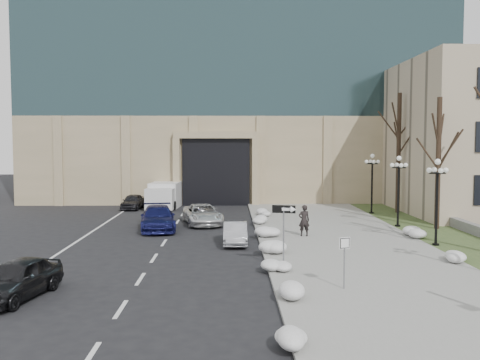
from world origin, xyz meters
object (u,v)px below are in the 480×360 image
object	(u,v)px
car_c	(158,218)
box_truck	(166,195)
pedestrian	(304,220)
lamppost_d	(372,175)
car_e	(133,202)
lamppost_b	(437,190)
car_b	(235,233)
keep_sign	(344,252)
lamppost_c	(399,181)
one_way_sign	(288,217)
car_a	(17,279)
car_d	(203,214)

from	to	relation	value
car_c	box_truck	world-z (taller)	box_truck
pedestrian	lamppost_d	world-z (taller)	lamppost_d
car_e	lamppost_b	world-z (taller)	lamppost_b
car_b	lamppost_d	size ratio (longest dim) A/B	0.78
keep_sign	lamppost_d	size ratio (longest dim) A/B	0.44
pedestrian	box_truck	bearing A→B (deg)	-64.68
pedestrian	keep_sign	distance (m)	11.43
car_b	box_truck	bearing A→B (deg)	108.59
pedestrian	lamppost_c	world-z (taller)	lamppost_c
pedestrian	one_way_sign	bearing A→B (deg)	69.86
pedestrian	lamppost_d	bearing A→B (deg)	-130.70
car_a	one_way_sign	bearing A→B (deg)	33.12
box_truck	lamppost_c	size ratio (longest dim) A/B	1.47
car_e	lamppost_b	bearing A→B (deg)	-37.83
car_b	one_way_sign	distance (m)	6.75
one_way_sign	pedestrian	bearing A→B (deg)	90.49
lamppost_b	car_c	bearing A→B (deg)	159.22
car_c	box_truck	size ratio (longest dim) A/B	0.76
car_c	one_way_sign	size ratio (longest dim) A/B	1.84
car_e	box_truck	size ratio (longest dim) A/B	0.53
car_d	one_way_sign	bearing A→B (deg)	-83.11
car_b	one_way_sign	xyz separation A→B (m)	(2.23, -6.12, 1.77)
lamppost_c	lamppost_d	size ratio (longest dim) A/B	1.00
lamppost_c	box_truck	bearing A→B (deg)	144.12
car_a	car_b	bearing A→B (deg)	63.34
car_b	lamppost_b	world-z (taller)	lamppost_b
car_a	car_c	xyz separation A→B (m)	(3.07, 15.11, 0.05)
car_e	lamppost_d	bearing A→B (deg)	-8.07
car_b	keep_sign	world-z (taller)	keep_sign
car_e	box_truck	xyz separation A→B (m)	(2.65, 1.62, 0.41)
keep_sign	car_b	bearing A→B (deg)	96.16
pedestrian	car_e	bearing A→B (deg)	-55.19
lamppost_c	car_b	bearing A→B (deg)	-153.13
car_e	box_truck	world-z (taller)	box_truck
box_truck	car_b	bearing A→B (deg)	-67.17
box_truck	lamppost_b	xyz separation A→B (m)	(16.65, -18.54, 2.02)
car_d	lamppost_b	bearing A→B (deg)	-43.74
car_a	keep_sign	xyz separation A→B (m)	(11.99, 0.61, 0.81)
car_d	lamppost_b	size ratio (longest dim) A/B	1.05
keep_sign	lamppost_b	world-z (taller)	lamppost_b
car_d	lamppost_d	xyz separation A→B (m)	(12.96, 4.78, 2.38)
box_truck	car_c	bearing A→B (deg)	-81.44
pedestrian	lamppost_c	size ratio (longest dim) A/B	0.39
lamppost_b	car_e	bearing A→B (deg)	138.76
car_d	lamppost_c	size ratio (longest dim) A/B	1.05
car_a	car_c	distance (m)	15.42
car_b	one_way_sign	size ratio (longest dim) A/B	1.29
car_b	car_e	size ratio (longest dim) A/B	0.99
keep_sign	lamppost_b	distance (m)	11.02
car_a	lamppost_d	distance (m)	29.14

